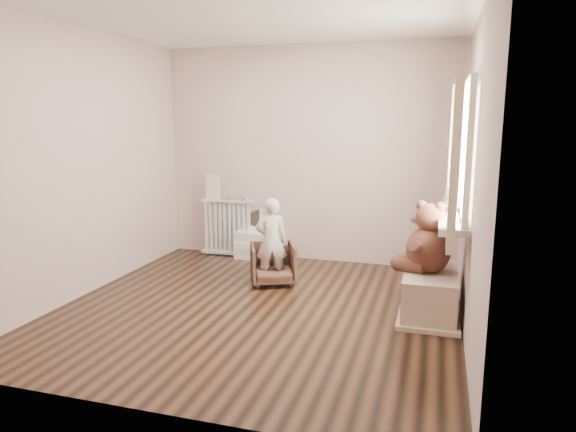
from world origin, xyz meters
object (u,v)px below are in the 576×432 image
(radiator, at_px, (227,225))
(toy_bench, at_px, (430,293))
(child, at_px, (271,241))
(toy_vanity, at_px, (252,236))
(plush_cat, at_px, (451,200))
(teddy_bear, at_px, (429,242))
(armchair, at_px, (273,264))

(radiator, relative_size, toy_bench, 0.85)
(toy_bench, bearing_deg, child, 166.15)
(radiator, relative_size, child, 0.79)
(toy_vanity, height_order, plush_cat, plush_cat)
(child, bearing_deg, radiator, -70.86)
(radiator, bearing_deg, toy_vanity, -4.86)
(teddy_bear, height_order, plush_cat, plush_cat)
(armchair, bearing_deg, teddy_bear, -40.03)
(child, xyz_separation_m, toy_bench, (1.62, -0.40, -0.28))
(teddy_bear, distance_m, plush_cat, 0.51)
(toy_bench, height_order, teddy_bear, teddy_bear)
(toy_vanity, height_order, armchair, toy_vanity)
(child, bearing_deg, armchair, -113.96)
(child, bearing_deg, toy_bench, 142.18)
(radiator, height_order, teddy_bear, teddy_bear)
(armchair, bearing_deg, child, -113.96)
(toy_vanity, bearing_deg, radiator, 175.14)
(toy_bench, distance_m, plush_cat, 0.88)
(child, height_order, plush_cat, plush_cat)
(child, distance_m, teddy_bear, 1.66)
(toy_vanity, relative_size, toy_bench, 0.73)
(armchair, relative_size, toy_bench, 0.55)
(radiator, height_order, child, child)
(armchair, distance_m, teddy_bear, 1.72)
(teddy_bear, bearing_deg, armchair, 178.33)
(toy_vanity, distance_m, armchair, 1.07)
(teddy_bear, bearing_deg, radiator, 165.39)
(toy_vanity, height_order, toy_bench, toy_vanity)
(armchair, xyz_separation_m, teddy_bear, (1.59, -0.46, 0.46))
(toy_vanity, height_order, child, child)
(radiator, relative_size, plush_cat, 2.57)
(toy_bench, height_order, plush_cat, plush_cat)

